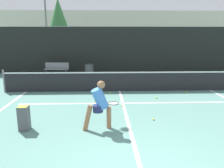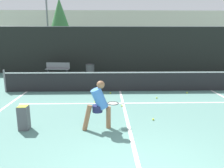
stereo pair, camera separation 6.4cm
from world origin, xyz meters
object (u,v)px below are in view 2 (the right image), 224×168
trash_bin (90,70)px  parked_car (63,60)px  player_practicing (99,103)px  ball_hopper (24,117)px  courtside_bench (58,68)px

trash_bin → parked_car: (-2.72, 4.67, 0.16)m
player_practicing → ball_hopper: player_practicing is taller
ball_hopper → parked_car: size_ratio=0.17×
courtside_bench → ball_hopper: bearing=-78.5°
ball_hopper → courtside_bench: 8.77m
player_practicing → courtside_bench: (-3.08, 8.73, -0.30)m
courtside_bench → trash_bin: courtside_bench is taller
ball_hopper → courtside_bench: courtside_bench is taller
player_practicing → trash_bin: bearing=84.5°
player_practicing → parked_car: 13.67m
ball_hopper → courtside_bench: bearing=96.0°
player_practicing → trash_bin: size_ratio=1.79×
trash_bin → courtside_bench: bearing=174.3°
ball_hopper → trash_bin: 8.60m
courtside_bench → trash_bin: bearing=-0.2°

